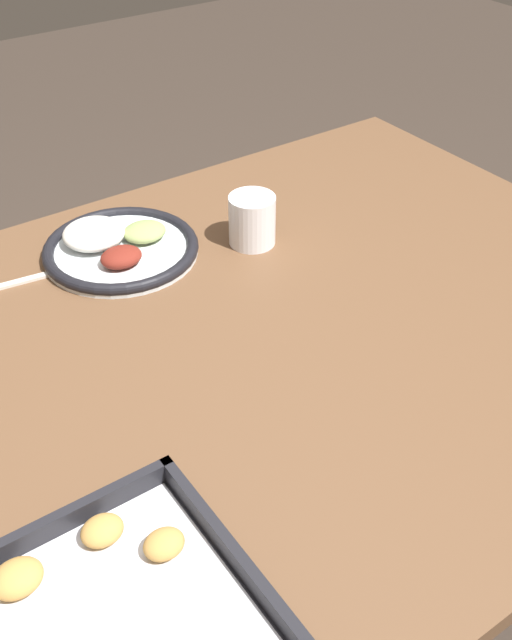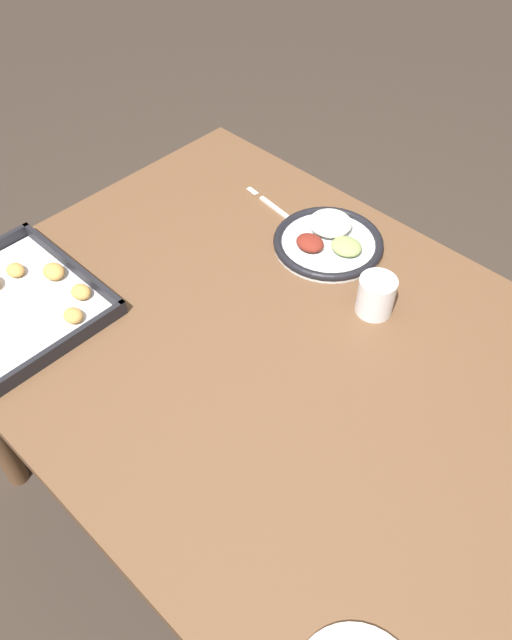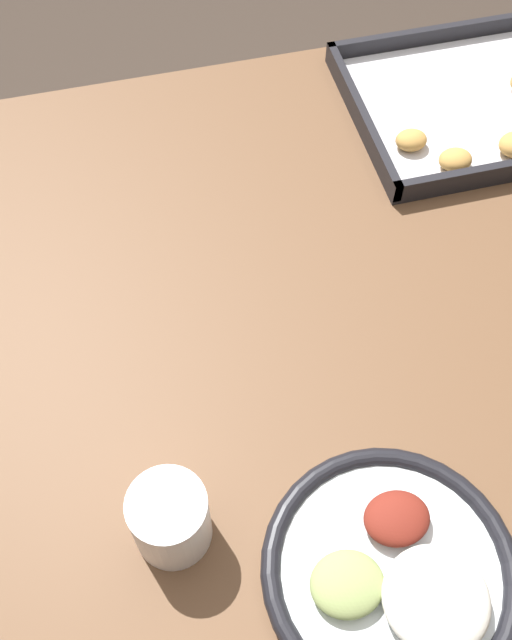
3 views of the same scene
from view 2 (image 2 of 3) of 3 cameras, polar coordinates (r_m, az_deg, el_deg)
ground_plane at (r=1.92m, az=0.58°, el=-16.63°), size 8.00×8.00×0.00m
dining_table at (r=1.35m, az=0.80°, el=-4.21°), size 1.30×1.00×0.77m
dinner_plate at (r=1.48m, az=6.65°, el=7.26°), size 0.26×0.26×0.05m
fork at (r=1.58m, az=1.86°, el=10.13°), size 0.20×0.04×0.00m
baking_tray at (r=1.42m, az=-20.91°, el=1.71°), size 0.38×0.31×0.04m
drinking_cup at (r=1.32m, az=10.91°, el=2.21°), size 0.08×0.08×0.09m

